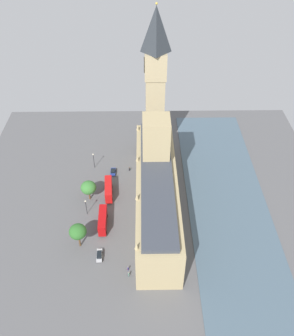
% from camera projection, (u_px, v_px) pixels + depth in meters
% --- Properties ---
extents(ground_plane, '(131.14, 131.14, 0.00)m').
position_uv_depth(ground_plane, '(150.00, 211.00, 129.00)').
color(ground_plane, '#565659').
extents(river_thames, '(28.07, 118.02, 0.25)m').
position_uv_depth(river_thames, '(229.00, 210.00, 129.20)').
color(river_thames, '#475B6B').
rests_on(river_thames, ground).
extents(parliament_building, '(13.56, 61.14, 31.01)m').
position_uv_depth(parliament_building, '(156.00, 188.00, 124.18)').
color(parliament_building, tan).
rests_on(parliament_building, ground).
extents(clock_tower, '(8.08, 8.08, 59.06)m').
position_uv_depth(clock_tower, '(155.00, 83.00, 136.04)').
color(clock_tower, tan).
rests_on(clock_tower, ground).
extents(car_blue_corner, '(1.99, 4.03, 1.74)m').
position_uv_depth(car_blue_corner, '(113.00, 172.00, 143.60)').
color(car_blue_corner, navy).
rests_on(car_blue_corner, ground).
extents(double_decker_bus_opposite_hall, '(3.30, 10.66, 4.75)m').
position_uv_depth(double_decker_bus_opposite_hall, '(109.00, 189.00, 133.60)').
color(double_decker_bus_opposite_hall, red).
rests_on(double_decker_bus_opposite_hall, ground).
extents(double_decker_bus_kerbside, '(2.85, 10.56, 4.75)m').
position_uv_depth(double_decker_bus_kerbside, '(103.00, 220.00, 122.39)').
color(double_decker_bus_kerbside, '#B20C0F').
rests_on(double_decker_bus_kerbside, ground).
extents(car_silver_leading, '(1.97, 4.72, 1.74)m').
position_uv_depth(car_silver_leading, '(99.00, 255.00, 113.84)').
color(car_silver_leading, '#B7B7BC').
rests_on(car_silver_leading, ground).
extents(pedestrian_by_river_gate, '(0.53, 0.62, 1.56)m').
position_uv_depth(pedestrian_by_river_gate, '(129.00, 274.00, 108.93)').
color(pedestrian_by_river_gate, '#336B60').
rests_on(pedestrian_by_river_gate, ground).
extents(pedestrian_near_tower, '(0.69, 0.63, 1.66)m').
position_uv_depth(pedestrian_near_tower, '(129.00, 169.00, 144.97)').
color(pedestrian_near_tower, black).
rests_on(pedestrian_near_tower, ground).
extents(pedestrian_far_end, '(0.56, 0.63, 1.51)m').
position_uv_depth(pedestrian_far_end, '(128.00, 268.00, 110.48)').
color(pedestrian_far_end, navy).
rests_on(pedestrian_far_end, ground).
extents(plane_tree_trailing, '(5.45, 5.45, 9.20)m').
position_uv_depth(plane_tree_trailing, '(78.00, 232.00, 113.30)').
color(plane_tree_trailing, brown).
rests_on(plane_tree_trailing, ground).
extents(plane_tree_under_trees, '(5.48, 5.48, 7.89)m').
position_uv_depth(plane_tree_under_trees, '(88.00, 188.00, 130.03)').
color(plane_tree_under_trees, brown).
rests_on(plane_tree_under_trees, ground).
extents(street_lamp_midblock, '(0.56, 0.56, 6.88)m').
position_uv_depth(street_lamp_midblock, '(94.00, 158.00, 143.76)').
color(street_lamp_midblock, black).
rests_on(street_lamp_midblock, ground).
extents(street_lamp_slot_10, '(0.56, 0.56, 6.41)m').
position_uv_depth(street_lamp_slot_10, '(86.00, 205.00, 125.23)').
color(street_lamp_slot_10, black).
rests_on(street_lamp_slot_10, ground).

